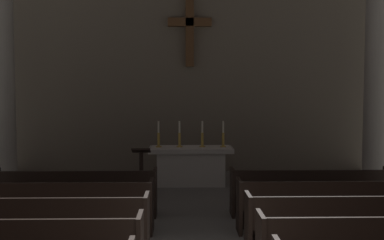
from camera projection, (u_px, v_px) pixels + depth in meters
name	position (u px, v px, depth m)	size (l,w,h in m)	color
pew_left_row_3	(41.00, 226.00, 7.00)	(3.23, 0.50, 0.95)	black
pew_left_row_4	(61.00, 207.00, 8.11)	(3.23, 0.50, 0.95)	black
pew_left_row_5	(75.00, 193.00, 9.22)	(3.23, 0.50, 0.95)	black
pew_right_row_3	(352.00, 224.00, 7.11)	(3.23, 0.50, 0.95)	black
pew_right_row_4	(329.00, 206.00, 8.21)	(3.23, 0.50, 0.95)	black
pew_right_row_5	(311.00, 192.00, 9.32)	(3.23, 0.50, 0.95)	black
column_left_second	(0.00, 58.00, 11.76)	(1.03, 1.03, 6.82)	#ADA89E
column_right_second	(379.00, 58.00, 11.97)	(1.03, 1.03, 6.82)	#ADA89E
altar	(191.00, 165.00, 12.28)	(2.20, 0.90, 1.01)	#BCB7AD
candlestick_outer_left	(159.00, 139.00, 12.21)	(0.16, 0.16, 0.68)	#B79338
candlestick_inner_left	(179.00, 139.00, 12.22)	(0.16, 0.16, 0.68)	#B79338
candlestick_inner_right	(202.00, 139.00, 12.24)	(0.16, 0.16, 0.68)	#B79338
candlestick_outer_right	(223.00, 139.00, 12.25)	(0.16, 0.16, 0.68)	#B79338
apse_with_cross	(190.00, 46.00, 14.22)	(10.76, 0.49, 7.68)	#706656
lectern	(141.00, 173.00, 11.05)	(0.44, 0.36, 1.15)	black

